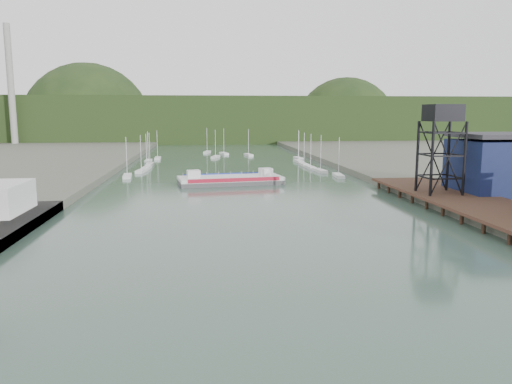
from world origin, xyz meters
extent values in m
plane|color=#2E493B|center=(0.00, 0.00, 0.00)|extent=(600.00, 600.00, 0.00)
cube|color=black|center=(37.00, 45.00, 1.90)|extent=(14.00, 70.00, 0.50)
cylinder|color=black|center=(31.00, 45.00, 0.80)|extent=(0.60, 0.60, 2.20)
cylinder|color=black|center=(32.00, 55.00, 8.65)|extent=(0.50, 0.50, 13.00)
cylinder|color=black|center=(38.00, 55.00, 8.65)|extent=(0.50, 0.50, 13.00)
cylinder|color=black|center=(32.00, 61.00, 8.65)|extent=(0.50, 0.50, 13.00)
cylinder|color=black|center=(38.00, 61.00, 8.65)|extent=(0.50, 0.50, 13.00)
cube|color=black|center=(35.00, 58.00, 16.65)|extent=(5.50, 5.50, 3.00)
cube|color=#0C0F36|center=(50.00, 60.00, 6.60)|extent=(20.00, 14.00, 10.00)
cube|color=silver|center=(-27.54, 103.89, 0.35)|extent=(2.67, 7.65, 0.90)
cube|color=silver|center=(-25.28, 115.30, 0.35)|extent=(2.81, 7.67, 0.90)
cube|color=silver|center=(-24.71, 124.17, 0.35)|extent=(2.35, 7.59, 0.90)
cube|color=silver|center=(-24.81, 134.09, 0.35)|extent=(2.01, 7.50, 0.90)
cube|color=silver|center=(-26.64, 146.33, 0.35)|extent=(2.00, 7.50, 0.90)
cube|color=silver|center=(-24.32, 156.17, 0.35)|extent=(2.16, 7.54, 0.90)
cube|color=silver|center=(27.56, 99.03, 0.35)|extent=(2.53, 7.62, 0.90)
cube|color=silver|center=(25.46, 110.51, 0.35)|extent=(2.76, 7.67, 0.90)
cube|color=silver|center=(24.46, 119.29, 0.35)|extent=(2.22, 7.56, 0.90)
cube|color=silver|center=(24.27, 128.28, 0.35)|extent=(2.18, 7.54, 0.90)
cube|color=silver|center=(24.67, 139.38, 0.35)|extent=(2.46, 7.61, 0.90)
cube|color=silver|center=(26.78, 150.99, 0.35)|extent=(2.48, 7.61, 0.90)
cube|color=silver|center=(-3.16, 160.00, 0.35)|extent=(3.78, 7.76, 0.90)
cube|color=silver|center=(10.04, 168.00, 0.35)|extent=(3.31, 7.74, 0.90)
cube|color=silver|center=(0.66, 176.00, 0.35)|extent=(3.76, 7.76, 0.90)
cube|color=silver|center=(-6.11, 184.00, 0.35)|extent=(3.40, 7.74, 0.90)
cylinder|color=gray|center=(-102.00, 235.00, 30.00)|extent=(3.20, 3.20, 60.00)
cube|color=black|center=(0.00, 300.00, 12.00)|extent=(500.00, 120.00, 28.00)
sphere|color=black|center=(-80.00, 300.00, 8.00)|extent=(80.00, 80.00, 80.00)
sphere|color=black|center=(90.00, 310.00, 6.00)|extent=(70.00, 70.00, 70.00)
cube|color=#49494B|center=(-1.40, 89.35, 0.49)|extent=(25.45, 13.26, 0.97)
cube|color=silver|center=(-1.40, 89.35, 1.36)|extent=(25.45, 13.26, 0.78)
cube|color=#AD132C|center=(-0.66, 84.51, 1.55)|extent=(21.13, 3.37, 0.87)
cube|color=#16289A|center=(-2.14, 94.20, 1.55)|extent=(21.13, 3.37, 0.87)
cube|color=silver|center=(-10.04, 88.03, 2.52)|extent=(3.32, 3.32, 1.94)
cube|color=silver|center=(7.23, 90.67, 2.52)|extent=(3.32, 3.32, 1.94)
camera|label=1|loc=(-7.64, -28.03, 16.52)|focal=35.00mm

